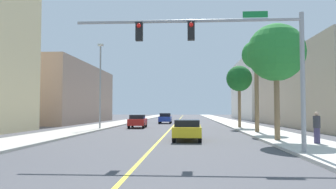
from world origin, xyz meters
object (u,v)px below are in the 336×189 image
(palm_far, at_px, (239,79))
(car_yellow, at_px, (187,129))
(traffic_signal_mast, at_px, (230,48))
(pedestrian, at_px, (317,128))
(street_lamp, at_px, (100,82))
(palm_near, at_px, (276,53))
(car_red, at_px, (138,121))
(car_blue, at_px, (165,118))
(palm_mid, at_px, (256,57))

(palm_far, height_order, car_yellow, palm_far)
(traffic_signal_mast, xyz_separation_m, pedestrian, (5.18, 3.87, -3.73))
(street_lamp, distance_m, palm_near, 18.50)
(street_lamp, relative_size, car_red, 2.16)
(palm_near, xyz_separation_m, car_yellow, (-5.48, 1.13, -4.76))
(pedestrian, bearing_deg, car_blue, 54.43)
(palm_far, bearing_deg, car_yellow, -111.92)
(traffic_signal_mast, bearing_deg, street_lamp, 121.14)
(palm_near, relative_size, car_yellow, 1.58)
(traffic_signal_mast, xyz_separation_m, car_red, (-7.40, 21.21, -3.99))
(palm_mid, distance_m, car_red, 14.98)
(pedestrian, bearing_deg, palm_near, 74.62)
(street_lamp, bearing_deg, car_red, 47.85)
(palm_far, distance_m, car_red, 11.92)
(palm_near, bearing_deg, traffic_signal_mast, -121.62)
(palm_far, xyz_separation_m, car_blue, (-8.80, 12.65, -4.50))
(street_lamp, bearing_deg, pedestrian, -40.98)
(traffic_signal_mast, xyz_separation_m, street_lamp, (-10.65, 17.62, 0.08))
(palm_near, bearing_deg, palm_far, 89.85)
(car_yellow, bearing_deg, palm_near, -10.64)
(traffic_signal_mast, height_order, pedestrian, traffic_signal_mast)
(palm_mid, bearing_deg, pedestrian, -82.26)
(street_lamp, height_order, pedestrian, street_lamp)
(traffic_signal_mast, xyz_separation_m, palm_far, (3.62, 20.65, 0.53))
(palm_mid, height_order, car_blue, palm_mid)
(car_yellow, height_order, car_blue, car_blue)
(palm_mid, xyz_separation_m, palm_far, (-0.29, 7.42, -1.22))
(car_yellow, distance_m, car_blue, 26.56)
(palm_near, bearing_deg, car_red, 125.50)
(car_yellow, height_order, car_red, car_red)
(street_lamp, distance_m, car_red, 6.32)
(street_lamp, height_order, palm_near, street_lamp)
(street_lamp, height_order, car_blue, street_lamp)
(traffic_signal_mast, xyz_separation_m, palm_mid, (3.91, 13.23, 1.75))
(car_red, bearing_deg, car_blue, 77.74)
(palm_mid, xyz_separation_m, pedestrian, (1.27, -9.36, -5.48))
(traffic_signal_mast, bearing_deg, palm_far, 80.06)
(street_lamp, bearing_deg, palm_mid, -16.78)
(traffic_signal_mast, distance_m, pedestrian, 7.47)
(traffic_signal_mast, xyz_separation_m, car_yellow, (-1.90, 6.94, -4.02))
(pedestrian, bearing_deg, palm_mid, 42.76)
(palm_near, xyz_separation_m, car_blue, (-8.76, 27.49, -4.72))
(palm_near, height_order, car_yellow, palm_near)
(car_blue, bearing_deg, palm_far, -55.17)
(palm_near, relative_size, palm_mid, 0.93)
(palm_mid, height_order, car_red, palm_mid)
(car_yellow, distance_m, car_red, 15.29)
(palm_near, bearing_deg, street_lamp, 140.30)
(traffic_signal_mast, height_order, palm_far, palm_far)
(street_lamp, relative_size, car_blue, 2.18)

